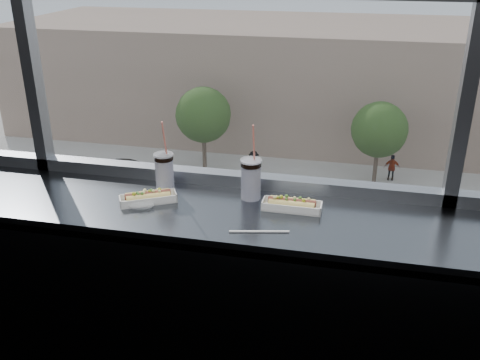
% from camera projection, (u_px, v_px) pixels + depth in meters
% --- Properties ---
extents(wall_back_lower, '(6.00, 0.00, 6.00)m').
position_uv_depth(wall_back_lower, '(233.00, 279.00, 2.83)').
color(wall_back_lower, black).
rests_on(wall_back_lower, ground).
extents(counter, '(6.00, 0.55, 0.06)m').
position_uv_depth(counter, '(218.00, 215.00, 2.37)').
color(counter, '#585D63').
rests_on(counter, ground).
extents(counter_fascia, '(6.00, 0.04, 1.04)m').
position_uv_depth(counter_fascia, '(205.00, 346.00, 2.36)').
color(counter_fascia, '#585D63').
rests_on(counter_fascia, ground).
extents(hotdog_tray_left, '(0.26, 0.20, 0.06)m').
position_uv_depth(hotdog_tray_left, '(148.00, 197.00, 2.41)').
color(hotdog_tray_left, white).
rests_on(hotdog_tray_left, counter).
extents(hotdog_tray_right, '(0.26, 0.09, 0.06)m').
position_uv_depth(hotdog_tray_right, '(292.00, 204.00, 2.35)').
color(hotdog_tray_right, white).
rests_on(hotdog_tray_right, counter).
extents(soda_cup_left, '(0.09, 0.09, 0.35)m').
position_uv_depth(soda_cup_left, '(164.00, 170.00, 2.51)').
color(soda_cup_left, white).
rests_on(soda_cup_left, counter).
extents(soda_cup_right, '(0.10, 0.10, 0.36)m').
position_uv_depth(soda_cup_right, '(251.00, 177.00, 2.42)').
color(soda_cup_right, white).
rests_on(soda_cup_right, counter).
extents(loose_straw, '(0.24, 0.06, 0.01)m').
position_uv_depth(loose_straw, '(259.00, 231.00, 2.17)').
color(loose_straw, white).
rests_on(loose_straw, counter).
extents(wrapper, '(0.11, 0.08, 0.03)m').
position_uv_depth(wrapper, '(141.00, 204.00, 2.38)').
color(wrapper, silver).
rests_on(wrapper, counter).
extents(plaza_ground, '(120.00, 120.00, 0.00)m').
position_uv_depth(plaza_ground, '(348.00, 111.00, 46.34)').
color(plaza_ground, '#B0ACA4').
rests_on(plaza_ground, ground).
extents(street_asphalt, '(80.00, 10.00, 0.06)m').
position_uv_depth(street_asphalt, '(331.00, 247.00, 25.34)').
color(street_asphalt, black).
rests_on(street_asphalt, plaza_ground).
extents(far_sidewalk, '(80.00, 6.00, 0.04)m').
position_uv_depth(far_sidewalk, '(339.00, 181.00, 32.49)').
color(far_sidewalk, '#B0ACA4').
rests_on(far_sidewalk, plaza_ground).
extents(far_building, '(50.00, 14.00, 8.00)m').
position_uv_depth(far_building, '(350.00, 80.00, 39.82)').
color(far_building, gray).
rests_on(far_building, plaza_ground).
extents(car_near_b, '(2.50, 5.65, 1.86)m').
position_uv_depth(car_near_b, '(170.00, 258.00, 22.69)').
color(car_near_b, black).
rests_on(car_near_b, street_asphalt).
extents(car_far_b, '(2.57, 5.93, 1.96)m').
position_uv_depth(car_far_b, '(396.00, 199.00, 27.89)').
color(car_far_b, maroon).
rests_on(car_far_b, street_asphalt).
extents(car_near_d, '(2.68, 5.77, 1.88)m').
position_uv_depth(car_near_d, '(464.00, 294.00, 20.33)').
color(car_near_d, white).
rests_on(car_near_d, street_asphalt).
extents(car_far_a, '(3.52, 6.75, 2.15)m').
position_uv_depth(car_far_a, '(129.00, 173.00, 30.83)').
color(car_far_a, black).
rests_on(car_far_a, street_asphalt).
extents(car_near_a, '(2.65, 6.05, 2.00)m').
position_uv_depth(car_near_a, '(25.00, 239.00, 24.03)').
color(car_near_a, '#7B929F').
rests_on(car_near_a, street_asphalt).
extents(car_near_c, '(3.09, 6.94, 2.28)m').
position_uv_depth(car_near_c, '(366.00, 278.00, 20.99)').
color(car_near_c, maroon).
rests_on(car_near_c, street_asphalt).
extents(pedestrian_a, '(0.70, 0.93, 2.09)m').
position_uv_depth(pedestrian_a, '(254.00, 162.00, 32.49)').
color(pedestrian_a, '#66605B').
rests_on(pedestrian_a, far_sidewalk).
extents(pedestrian_c, '(0.87, 0.65, 1.96)m').
position_uv_depth(pedestrian_c, '(392.00, 165.00, 32.20)').
color(pedestrian_c, '#66605B').
rests_on(pedestrian_c, far_sidewalk).
extents(tree_left, '(3.44, 3.44, 5.37)m').
position_uv_depth(tree_left, '(203.00, 115.00, 32.72)').
color(tree_left, '#47382B').
rests_on(tree_left, far_sidewalk).
extents(tree_center, '(3.25, 3.25, 5.08)m').
position_uv_depth(tree_center, '(379.00, 130.00, 30.71)').
color(tree_center, '#47382B').
rests_on(tree_center, far_sidewalk).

